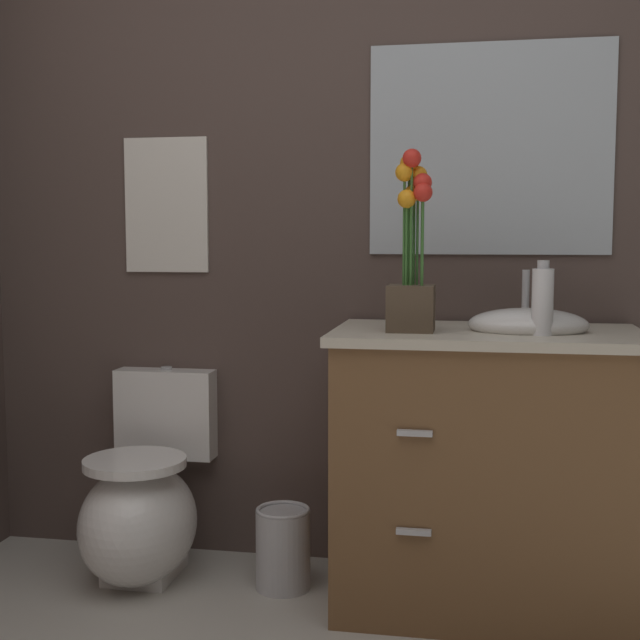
# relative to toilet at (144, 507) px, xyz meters

# --- Properties ---
(wall_back) EXTENTS (4.32, 0.05, 2.50)m
(wall_back) POSITION_rel_toilet_xyz_m (0.92, 0.30, 1.01)
(wall_back) COLOR #4C3D38
(wall_back) RESTS_ON ground_plane
(toilet) EXTENTS (0.38, 0.59, 0.69)m
(toilet) POSITION_rel_toilet_xyz_m (0.00, 0.00, 0.00)
(toilet) COLOR white
(toilet) RESTS_ON ground_plane
(vanity_cabinet) EXTENTS (0.94, 0.56, 1.05)m
(vanity_cabinet) POSITION_rel_toilet_xyz_m (1.14, -0.03, 0.21)
(vanity_cabinet) COLOR brown
(vanity_cabinet) RESTS_ON ground_plane
(flower_vase) EXTENTS (0.14, 0.14, 0.54)m
(flower_vase) POSITION_rel_toilet_xyz_m (0.91, -0.09, 0.84)
(flower_vase) COLOR #4C3D2D
(flower_vase) RESTS_ON vanity_cabinet
(soap_bottle) EXTENTS (0.06, 0.06, 0.22)m
(soap_bottle) POSITION_rel_toilet_xyz_m (1.29, -0.13, 0.73)
(soap_bottle) COLOR white
(soap_bottle) RESTS_ON vanity_cabinet
(trash_bin) EXTENTS (0.18, 0.18, 0.27)m
(trash_bin) POSITION_rel_toilet_xyz_m (0.49, -0.01, -0.11)
(trash_bin) COLOR #B7B7BC
(trash_bin) RESTS_ON ground_plane
(wall_poster) EXTENTS (0.31, 0.01, 0.48)m
(wall_poster) POSITION_rel_toilet_xyz_m (-0.00, 0.27, 1.03)
(wall_poster) COLOR silver
(wall_mirror) EXTENTS (0.80, 0.01, 0.70)m
(wall_mirror) POSITION_rel_toilet_xyz_m (1.14, 0.27, 1.21)
(wall_mirror) COLOR #B2BCC6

